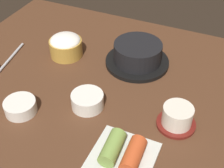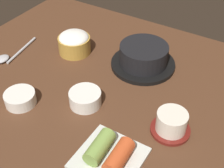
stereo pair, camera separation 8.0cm
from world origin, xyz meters
TOP-DOWN VIEW (x-y plane):
  - dining_table at (0.00, 0.00)cm, footprint 100.00×76.00cm
  - stone_pot at (3.53, 12.96)cm, footprint 18.79×18.79cm
  - rice_bowl at (-17.89, 8.36)cm, footprint 9.88×9.88cm
  - tea_cup_with_saucer at (20.48, -6.36)cm, footprint 9.32×9.32cm
  - banchan_cup_center at (-1.54, -9.16)cm, footprint 8.14×8.14cm
  - kimchi_plate at (12.67, -20.59)cm, footprint 13.42×13.42cm
  - side_bowl_near at (-15.76, -17.49)cm, footprint 7.86×7.86cm
  - spoon at (-33.29, -4.66)cm, footprint 4.76×17.17cm

SIDE VIEW (x-z plane):
  - dining_table at x=0.00cm, z-range 0.00..2.00cm
  - spoon at x=-33.29cm, z-range 1.95..3.30cm
  - side_bowl_near at x=-15.76cm, z-range 2.12..5.35cm
  - kimchi_plate at x=12.67cm, z-range 1.44..6.09cm
  - banchan_cup_center at x=-1.54cm, z-range 2.13..5.93cm
  - tea_cup_with_saucer at x=20.48cm, z-range 1.89..7.42cm
  - stone_pot at x=3.53cm, z-range 1.85..8.65cm
  - rice_bowl at x=-17.89cm, z-range 2.07..8.97cm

